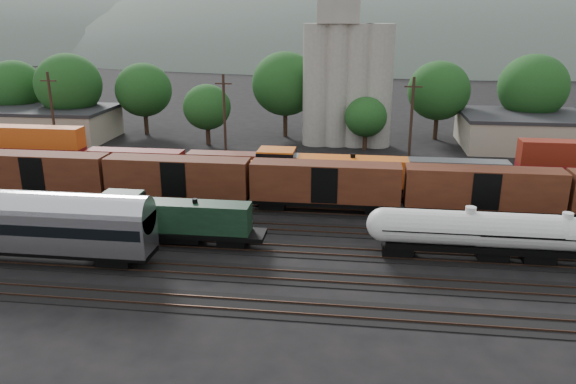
# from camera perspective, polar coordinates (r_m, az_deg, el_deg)

# --- Properties ---
(ground) EXTENTS (600.00, 600.00, 0.00)m
(ground) POSITION_cam_1_polar(r_m,az_deg,el_deg) (53.21, 0.76, -3.77)
(ground) COLOR black
(tracks) EXTENTS (180.00, 33.20, 0.20)m
(tracks) POSITION_cam_1_polar(r_m,az_deg,el_deg) (53.19, 0.76, -3.73)
(tracks) COLOR black
(tracks) RESTS_ON ground
(green_locomotive) EXTENTS (15.92, 2.81, 4.21)m
(green_locomotive) POSITION_cam_1_polar(r_m,az_deg,el_deg) (50.21, -12.38, -2.61)
(green_locomotive) COLOR black
(green_locomotive) RESTS_ON ground
(tank_car_a) EXTENTS (16.56, 2.97, 4.34)m
(tank_car_a) POSITION_cam_1_polar(r_m,az_deg,el_deg) (48.16, 17.87, -3.75)
(tank_car_a) COLOR silver
(tank_car_a) RESTS_ON ground
(tank_car_b) EXTENTS (16.01, 2.87, 4.19)m
(tank_car_b) POSITION_cam_1_polar(r_m,az_deg,el_deg) (50.13, 26.28, -4.04)
(tank_car_b) COLOR silver
(tank_car_b) RESTS_ON ground
(passenger_coach) EXTENTS (25.43, 3.14, 5.78)m
(passenger_coach) POSITION_cam_1_polar(r_m,az_deg,el_deg) (51.15, -27.24, -2.54)
(passenger_coach) COLOR silver
(passenger_coach) RESTS_ON ground
(orange_locomotive) EXTENTS (19.82, 3.30, 4.95)m
(orange_locomotive) POSITION_cam_1_polar(r_m,az_deg,el_deg) (61.61, 3.40, 1.99)
(orange_locomotive) COLOR black
(orange_locomotive) RESTS_ON ground
(boxcar_string) EXTENTS (122.80, 2.90, 4.20)m
(boxcar_string) POSITION_cam_1_polar(r_m,az_deg,el_deg) (62.46, -17.85, 1.66)
(boxcar_string) COLOR black
(boxcar_string) RESTS_ON ground
(container_wall) EXTENTS (179.48, 2.60, 5.80)m
(container_wall) POSITION_cam_1_polar(r_m,az_deg,el_deg) (66.46, 4.21, 2.92)
(container_wall) COLOR black
(container_wall) RESTS_ON ground
(grain_silo) EXTENTS (13.40, 5.00, 29.00)m
(grain_silo) POSITION_cam_1_polar(r_m,az_deg,el_deg) (85.57, 5.95, 12.16)
(grain_silo) COLOR gray
(grain_silo) RESTS_ON ground
(industrial_sheds) EXTENTS (119.38, 17.26, 5.10)m
(industrial_sheds) POSITION_cam_1_polar(r_m,az_deg,el_deg) (86.09, 7.98, 6.26)
(industrial_sheds) COLOR #9E937F
(industrial_sheds) RESTS_ON ground
(tree_band) EXTENTS (166.30, 22.16, 13.69)m
(tree_band) POSITION_cam_1_polar(r_m,az_deg,el_deg) (87.42, 4.69, 10.03)
(tree_band) COLOR black
(tree_band) RESTS_ON ground
(utility_poles) EXTENTS (122.20, 0.36, 12.00)m
(utility_poles) POSITION_cam_1_polar(r_m,az_deg,el_deg) (72.61, 2.85, 7.20)
(utility_poles) COLOR black
(utility_poles) RESTS_ON ground
(distant_hills) EXTENTS (860.00, 286.00, 130.00)m
(distant_hills) POSITION_cam_1_polar(r_m,az_deg,el_deg) (312.26, 10.95, 10.14)
(distant_hills) COLOR #59665B
(distant_hills) RESTS_ON ground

